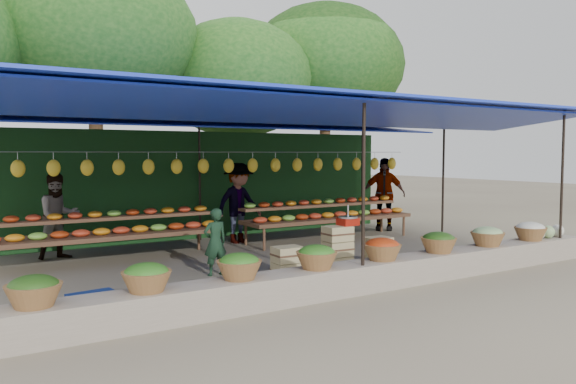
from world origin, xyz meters
TOP-DOWN VIEW (x-y plane):
  - ground at (0.00, 0.00)m, footprint 60.00×60.00m
  - stone_curb at (0.00, -2.75)m, footprint 10.60×0.55m
  - stall_canopy at (0.00, 0.06)m, footprint 10.80×6.60m
  - produce_baskets at (-0.10, -2.75)m, footprint 8.98×0.58m
  - netting_backdrop at (0.00, 3.15)m, footprint 10.60×0.06m
  - tree_row at (0.50, 6.09)m, footprint 16.51×5.50m
  - fruit_table_left at (-2.49, 1.35)m, footprint 4.21×0.95m
  - fruit_table_right at (2.51, 1.35)m, footprint 4.21×0.95m
  - crate_counter at (0.56, -1.53)m, footprint 2.36×0.36m
  - weighing_scale at (0.81, -1.53)m, footprint 0.33×0.33m
  - vendor_seated at (-1.29, -0.71)m, footprint 0.40×0.27m
  - customer_left at (-3.19, 2.16)m, footprint 0.89×0.76m
  - customer_mid at (0.56, 2.05)m, footprint 1.23×0.81m
  - customer_right at (4.70, 1.91)m, footprint 1.12×1.07m
  - blue_crate_front at (-3.58, -2.22)m, footprint 0.59×0.46m

SIDE VIEW (x-z plane):
  - ground at x=0.00m, z-range 0.00..0.00m
  - blue_crate_front at x=-3.58m, z-range 0.00..0.33m
  - stone_curb at x=0.00m, z-range 0.00..0.40m
  - crate_counter at x=0.56m, z-range -0.07..0.70m
  - vendor_seated at x=-1.29m, z-range 0.00..1.10m
  - produce_baskets at x=-0.10m, z-range 0.40..0.73m
  - fruit_table_left at x=-2.49m, z-range 0.14..1.07m
  - fruit_table_right at x=2.51m, z-range 0.14..1.07m
  - customer_left at x=-3.19m, z-range 0.00..1.63m
  - weighing_scale at x=0.81m, z-range 0.68..1.03m
  - customer_mid at x=0.56m, z-range 0.00..1.78m
  - customer_right at x=4.70m, z-range 0.00..1.88m
  - netting_backdrop at x=0.00m, z-range 0.00..2.50m
  - stall_canopy at x=0.00m, z-range 1.27..4.09m
  - tree_row at x=0.50m, z-range 1.14..8.26m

